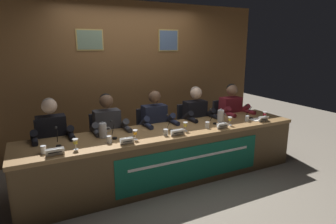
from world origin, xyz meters
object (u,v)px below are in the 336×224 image
chair_far_left (53,153)px  water_cup_left (109,140)px  juice_glass_center (185,125)px  nameplate_far_left (55,152)px  document_stack_far_right (257,120)px  microphone_far_left (58,140)px  panelist_far_right (233,114)px  water_pitcher_left_side (103,130)px  juice_glass_far_left (75,142)px  water_cup_right (207,125)px  nameplate_left (127,141)px  nameplate_far_right (263,119)px  panelist_right (197,119)px  conference_table (172,147)px  microphone_center (170,125)px  water_cup_far_left (43,150)px  nameplate_center (178,132)px  panelist_center (157,124)px  water_pitcher_right_side (221,116)px  chair_left (106,145)px  microphone_far_right (249,114)px  juice_glass_left (135,133)px  panelist_far_left (53,138)px  juice_glass_right (230,119)px  chair_right (191,131)px  microphone_left (114,132)px  chair_center (152,138)px  chair_far_right (225,126)px  water_cup_far_right (247,119)px  water_cup_center (166,133)px  juice_glass_far_right (265,114)px  microphone_right (213,119)px  nameplate_right (223,126)px  panelist_left (109,131)px

chair_far_left → water_cup_left: (0.59, -0.75, 0.33)m
juice_glass_center → nameplate_far_left: bearing=-175.5°
water_cup_left → document_stack_far_right: 2.35m
microphone_far_left → panelist_far_right: size_ratio=0.18×
water_cup_left → water_pitcher_left_side: bearing=93.6°
juice_glass_far_left → water_cup_right: juice_glass_far_left is taller
nameplate_left → nameplate_far_right: 2.19m
panelist_right → conference_table: bearing=-145.4°
microphone_center → panelist_far_right: size_ratio=0.18×
water_cup_far_left → nameplate_center: water_cup_far_left is taller
juice_glass_far_left → panelist_center: 1.40m
juice_glass_far_left → water_cup_far_left: (-0.33, 0.04, -0.05)m
panelist_right → water_pitcher_right_side: (0.16, -0.40, 0.12)m
microphone_center → document_stack_far_right: size_ratio=1.01×
nameplate_far_right → water_pitcher_right_side: water_pitcher_right_side is taller
chair_left → microphone_far_right: microphone_far_right is taller
panelist_right → juice_glass_left: bearing=-155.7°
panelist_far_left → juice_glass_right: (2.36, -0.59, 0.11)m
chair_left → water_cup_right: size_ratio=10.54×
chair_right → panelist_far_right: panelist_far_right is taller
nameplate_far_right → panelist_far_right: bearing=92.7°
nameplate_left → microphone_left: 0.30m
conference_table → panelist_right: size_ratio=3.23×
chair_left → document_stack_far_right: 2.35m
nameplate_left → chair_center: bearing=52.1°
microphone_left → chair_right: (1.50, 0.60, -0.37)m
microphone_left → chair_far_right: size_ratio=0.24×
nameplate_center → chair_right: (0.73, 0.87, -0.34)m
conference_table → water_cup_far_right: (1.28, -0.04, 0.26)m
chair_far_left → document_stack_far_right: (2.93, -0.76, 0.30)m
water_cup_center → juice_glass_far_right: juice_glass_far_right is taller
chair_far_left → water_pitcher_right_side: (2.35, -0.60, 0.39)m
microphone_right → nameplate_center: bearing=-160.8°
nameplate_center → water_cup_far_right: 1.29m
chair_center → panelist_far_left: bearing=-172.2°
chair_right → nameplate_right: chair_right is taller
juice_glass_far_left → panelist_center: panelist_center is taller
microphone_right → water_pitcher_left_side: (-1.63, 0.09, 0.02)m
panelist_left → microphone_center: (0.74, -0.43, 0.10)m
microphone_center → water_cup_center: bearing=-131.7°
chair_far_left → chair_center: size_ratio=1.00×
juice_glass_center → water_cup_center: juice_glass_center is taller
water_cup_far_left → water_cup_far_right: bearing=0.3°
chair_center → panelist_far_right: bearing=-7.8°
nameplate_center → microphone_center: (0.01, 0.24, 0.03)m
chair_right → water_pitcher_right_side: bearing=-74.9°
chair_far_left → water_cup_center: chair_far_left is taller
microphone_left → panelist_center: (0.77, 0.40, -0.10)m
panelist_right → water_cup_far_right: size_ratio=14.39×
juice_glass_right → water_cup_far_right: (0.38, 0.05, -0.05)m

